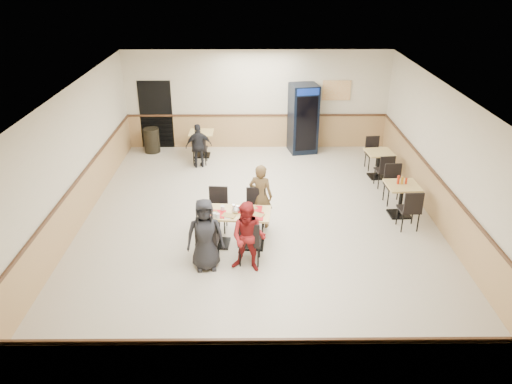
{
  "coord_description": "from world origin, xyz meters",
  "views": [
    {
      "loc": [
        -0.15,
        -9.89,
        5.46
      ],
      "look_at": [
        -0.07,
        -0.5,
        1.01
      ],
      "focal_mm": 35.0,
      "sensor_mm": 36.0,
      "label": 1
    }
  ],
  "objects_px": {
    "lone_diner": "(199,146)",
    "trash_bin": "(152,140)",
    "side_table_near": "(401,195)",
    "side_table_far": "(379,160)",
    "diner_woman_left": "(205,235)",
    "diner_woman_right": "(249,237)",
    "pepsi_cooler": "(303,119)",
    "main_table": "(235,223)",
    "back_table": "(202,140)",
    "diner_man_opposite": "(261,196)"
  },
  "relations": [
    {
      "from": "diner_woman_right",
      "to": "pepsi_cooler",
      "type": "xyz_separation_m",
      "value": [
        1.61,
        6.43,
        0.33
      ]
    },
    {
      "from": "diner_woman_left",
      "to": "diner_woman_right",
      "type": "height_order",
      "value": "diner_woman_left"
    },
    {
      "from": "main_table",
      "to": "diner_woman_right",
      "type": "bearing_deg",
      "value": -67.62
    },
    {
      "from": "lone_diner",
      "to": "side_table_far",
      "type": "bearing_deg",
      "value": 157.26
    },
    {
      "from": "main_table",
      "to": "pepsi_cooler",
      "type": "distance_m",
      "value": 5.87
    },
    {
      "from": "pepsi_cooler",
      "to": "trash_bin",
      "type": "xyz_separation_m",
      "value": [
        -4.6,
        -0.04,
        -0.66
      ]
    },
    {
      "from": "main_table",
      "to": "pepsi_cooler",
      "type": "relative_size",
      "value": 0.72
    },
    {
      "from": "pepsi_cooler",
      "to": "trash_bin",
      "type": "bearing_deg",
      "value": 169.9
    },
    {
      "from": "main_table",
      "to": "lone_diner",
      "type": "distance_m",
      "value": 4.44
    },
    {
      "from": "diner_woman_right",
      "to": "side_table_far",
      "type": "distance_m",
      "value": 5.61
    },
    {
      "from": "pepsi_cooler",
      "to": "trash_bin",
      "type": "height_order",
      "value": "pepsi_cooler"
    },
    {
      "from": "lone_diner",
      "to": "back_table",
      "type": "distance_m",
      "value": 0.86
    },
    {
      "from": "trash_bin",
      "to": "lone_diner",
      "type": "bearing_deg",
      "value": -37.61
    },
    {
      "from": "diner_woman_left",
      "to": "side_table_far",
      "type": "bearing_deg",
      "value": 37.64
    },
    {
      "from": "diner_woman_left",
      "to": "diner_man_opposite",
      "type": "distance_m",
      "value": 1.97
    },
    {
      "from": "diner_woman_right",
      "to": "diner_man_opposite",
      "type": "distance_m",
      "value": 1.75
    },
    {
      "from": "side_table_far",
      "to": "trash_bin",
      "type": "xyz_separation_m",
      "value": [
        -6.47,
        1.99,
        -0.11
      ]
    },
    {
      "from": "lone_diner",
      "to": "trash_bin",
      "type": "bearing_deg",
      "value": -51.31
    },
    {
      "from": "diner_woman_left",
      "to": "pepsi_cooler",
      "type": "distance_m",
      "value": 6.81
    },
    {
      "from": "diner_woman_right",
      "to": "side_table_far",
      "type": "bearing_deg",
      "value": 67.13
    },
    {
      "from": "diner_woman_right",
      "to": "back_table",
      "type": "relative_size",
      "value": 1.88
    },
    {
      "from": "main_table",
      "to": "side_table_near",
      "type": "height_order",
      "value": "side_table_near"
    },
    {
      "from": "diner_woman_left",
      "to": "trash_bin",
      "type": "bearing_deg",
      "value": 101.42
    },
    {
      "from": "side_table_near",
      "to": "trash_bin",
      "type": "relative_size",
      "value": 1.03
    },
    {
      "from": "side_table_near",
      "to": "main_table",
      "type": "bearing_deg",
      "value": -160.98
    },
    {
      "from": "lone_diner",
      "to": "side_table_far",
      "type": "distance_m",
      "value": 4.97
    },
    {
      "from": "lone_diner",
      "to": "trash_bin",
      "type": "relative_size",
      "value": 1.69
    },
    {
      "from": "diner_woman_left",
      "to": "side_table_near",
      "type": "height_order",
      "value": "diner_woman_left"
    },
    {
      "from": "lone_diner",
      "to": "diner_woman_right",
      "type": "bearing_deg",
      "value": 91.74
    },
    {
      "from": "diner_woman_left",
      "to": "side_table_near",
      "type": "xyz_separation_m",
      "value": [
        4.31,
        2.13,
        -0.21
      ]
    },
    {
      "from": "diner_woman_right",
      "to": "diner_man_opposite",
      "type": "relative_size",
      "value": 0.97
    },
    {
      "from": "diner_woman_left",
      "to": "side_table_near",
      "type": "bearing_deg",
      "value": 18.68
    },
    {
      "from": "lone_diner",
      "to": "side_table_far",
      "type": "height_order",
      "value": "lone_diner"
    },
    {
      "from": "back_table",
      "to": "pepsi_cooler",
      "type": "distance_m",
      "value": 3.11
    },
    {
      "from": "main_table",
      "to": "side_table_far",
      "type": "relative_size",
      "value": 1.98
    },
    {
      "from": "diner_woman_right",
      "to": "lone_diner",
      "type": "relative_size",
      "value": 1.12
    },
    {
      "from": "trash_bin",
      "to": "main_table",
      "type": "bearing_deg",
      "value": -63.69
    },
    {
      "from": "diner_woman_left",
      "to": "lone_diner",
      "type": "xyz_separation_m",
      "value": [
        -0.61,
        5.11,
        -0.09
      ]
    },
    {
      "from": "main_table",
      "to": "diner_woman_left",
      "type": "relative_size",
      "value": 1.03
    },
    {
      "from": "diner_woman_left",
      "to": "lone_diner",
      "type": "bearing_deg",
      "value": 89.25
    },
    {
      "from": "side_table_far",
      "to": "trash_bin",
      "type": "bearing_deg",
      "value": 162.94
    },
    {
      "from": "side_table_near",
      "to": "back_table",
      "type": "distance_m",
      "value": 6.24
    },
    {
      "from": "diner_man_opposite",
      "to": "back_table",
      "type": "height_order",
      "value": "diner_man_opposite"
    },
    {
      "from": "main_table",
      "to": "trash_bin",
      "type": "bearing_deg",
      "value": 121.36
    },
    {
      "from": "pepsi_cooler",
      "to": "diner_woman_left",
      "type": "bearing_deg",
      "value": -121.52
    },
    {
      "from": "side_table_far",
      "to": "pepsi_cooler",
      "type": "height_order",
      "value": "pepsi_cooler"
    },
    {
      "from": "side_table_near",
      "to": "pepsi_cooler",
      "type": "bearing_deg",
      "value": 113.94
    },
    {
      "from": "lone_diner",
      "to": "side_table_near",
      "type": "distance_m",
      "value": 5.76
    },
    {
      "from": "side_table_near",
      "to": "back_table",
      "type": "height_order",
      "value": "side_table_near"
    },
    {
      "from": "side_table_near",
      "to": "side_table_far",
      "type": "relative_size",
      "value": 1.03
    }
  ]
}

